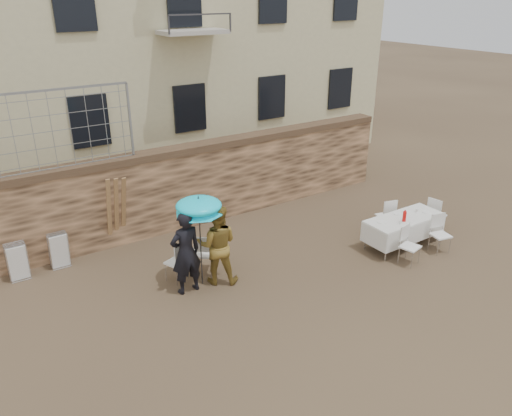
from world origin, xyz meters
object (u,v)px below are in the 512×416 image
couple_chair_left (176,261)px  table_chair_side (437,214)px  chair_stack_left (16,259)px  umbrella (199,209)px  couple_chair_right (204,253)px  table_chair_back (385,215)px  soda_bottle (404,216)px  banquet_table (404,219)px  man_suit (186,253)px  table_chair_front_right (441,234)px  table_chair_front_left (410,246)px  woman_dress (217,245)px  chair_stack_right (58,249)px

couple_chair_left → table_chair_side: size_ratio=1.00×
table_chair_side → chair_stack_left: table_chair_side is taller
umbrella → couple_chair_right: size_ratio=2.01×
couple_chair_right → table_chair_back: (5.01, -0.79, 0.00)m
soda_bottle → table_chair_side: bearing=8.9°
table_chair_back → table_chair_side: bearing=163.0°
banquet_table → table_chair_side: size_ratio=2.19×
man_suit → umbrella: size_ratio=0.97×
banquet_table → soda_bottle: (-0.20, -0.15, 0.17)m
couple_chair_left → couple_chair_right: size_ratio=1.00×
soda_bottle → chair_stack_left: 9.11m
man_suit → table_chair_back: 5.74m
banquet_table → man_suit: bearing=169.4°
couple_chair_left → table_chair_front_right: (6.01, -2.34, 0.00)m
table_chair_front_left → table_chair_back: size_ratio=1.00×
soda_bottle → table_chair_front_right: soda_bottle is taller
man_suit → chair_stack_left: man_suit is taller
banquet_table → umbrella: bearing=167.5°
table_chair_front_right → chair_stack_left: 9.99m
man_suit → soda_bottle: 5.45m
table_chair_front_left → chair_stack_left: table_chair_front_left is taller
woman_dress → couple_chair_right: 0.70m
couple_chair_left → table_chair_side: 7.07m
couple_chair_left → couple_chair_right: 0.70m
woman_dress → banquet_table: 4.88m
table_chair_front_left → umbrella: bearing=144.3°
couple_chair_right → soda_bottle: 4.95m
table_chair_front_right → table_chair_side: (0.90, 0.85, 0.00)m
couple_chair_left → table_chair_front_left: bearing=134.1°
woman_dress → table_chair_front_left: woman_dress is taller
woman_dress → couple_chair_right: size_ratio=1.91×
chair_stack_right → man_suit: bearing=-51.8°
couple_chair_right → table_chair_side: same height
man_suit → soda_bottle: man_suit is taller
soda_bottle → chair_stack_left: size_ratio=0.28×
umbrella → couple_chair_left: size_ratio=2.01×
woman_dress → chair_stack_right: (-2.80, 2.61, -0.46)m
chair_stack_right → couple_chair_right: bearing=-36.9°
woman_dress → chair_stack_left: woman_dress is taller
couple_chair_right → table_chair_front_left: 4.82m
woman_dress → soda_bottle: size_ratio=7.04×
man_suit → couple_chair_left: (0.00, 0.55, -0.46)m
table_chair_front_left → chair_stack_left: (-7.87, 4.40, -0.02)m
woman_dress → couple_chair_left: 1.03m
table_chair_back → chair_stack_right: size_ratio=1.04×
umbrella → table_chair_back: size_ratio=2.01×
umbrella → couple_chair_right: 1.44m
couple_chair_right → soda_bottle: size_ratio=3.69×
table_chair_front_right → chair_stack_right: table_chair_front_right is taller
banquet_table → couple_chair_left: bearing=163.9°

